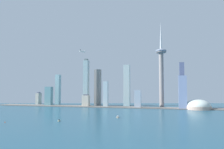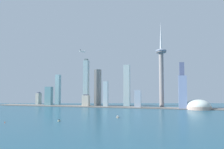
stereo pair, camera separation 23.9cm
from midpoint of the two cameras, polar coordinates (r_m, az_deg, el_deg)
name	(u,v)px [view 1 (the left image)]	position (r m, az deg, el deg)	size (l,w,h in m)	color
ground_plane	(17,130)	(391.80, -23.28, -12.94)	(6000.00, 6000.00, 0.00)	#214E65
waterfront_pier	(102,107)	(796.86, -2.62, -8.31)	(827.04, 55.50, 2.68)	slate
observation_tower	(161,67)	(799.22, 12.61, 1.93)	(38.73, 38.73, 305.65)	gray
stadium_dome	(198,106)	(758.98, 21.37, -7.69)	(80.16, 80.16, 42.39)	#BEA08F
skyscraper_0	(86,83)	(858.43, -6.71, -2.13)	(18.50, 21.05, 181.62)	#96B2B7
skyscraper_1	(49,96)	(893.33, -16.04, -5.41)	(26.25, 18.67, 73.33)	#62939C
skyscraper_2	(127,85)	(850.58, 3.84, -2.81)	(23.75, 18.44, 157.18)	#B0C4C4
skyscraper_3	(106,94)	(793.24, -1.65, -5.10)	(16.47, 12.24, 92.01)	#ADC2CB
skyscraper_4	(86,101)	(815.47, -6.78, -6.78)	(25.65, 18.83, 45.24)	beige
skyscraper_5	(182,85)	(781.48, 17.64, -2.66)	(15.68, 23.32, 154.44)	slate
skyscraper_6	(138,99)	(762.39, 6.68, -6.30)	(21.74, 16.79, 61.06)	#A5B3C4
skyscraper_7	(39,99)	(985.78, -18.47, -5.91)	(14.05, 24.26, 51.57)	#B3B3A6
skyscraper_8	(183,92)	(747.37, 17.79, -4.41)	(25.57, 22.86, 107.64)	#8899C3
skyscraper_9	(58,90)	(929.72, -13.80, -3.84)	(16.84, 19.18, 123.23)	#8BB5BE
skyscraper_10	(98,87)	(879.66, -3.73, -3.34)	(23.50, 21.52, 141.96)	gray
boat_0	(59,121)	(462.11, -13.57, -11.51)	(3.34, 8.23, 3.79)	beige
boat_1	(118,117)	(505.41, 1.45, -10.91)	(4.22, 11.52, 4.56)	beige
channel_buoy_1	(5,122)	(477.21, -25.96, -10.99)	(1.80, 1.80, 2.82)	#E54C19
airplane	(82,52)	(795.27, -7.68, 5.90)	(28.36, 29.12, 8.08)	silver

